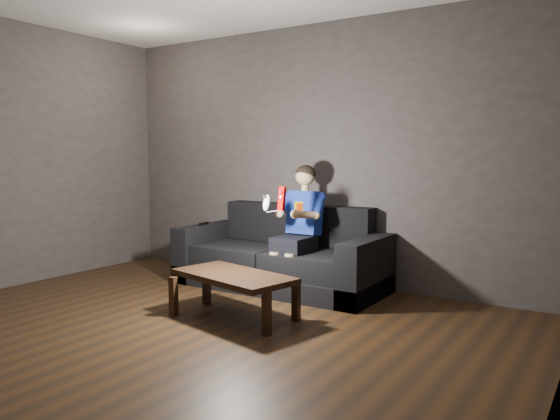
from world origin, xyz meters
The scene contains 9 objects.
floor centered at (0.00, 0.00, 0.00)m, with size 5.00×5.00×0.00m, color black.
back_wall centered at (0.00, 2.50, 1.35)m, with size 5.00×0.04×2.70m, color #3A3332.
right_wall centered at (2.50, 0.00, 1.35)m, with size 0.04×5.00×2.70m, color #3A3332.
sofa centered at (-0.16, 2.06, 0.27)m, with size 2.13×0.92×0.82m.
child centered at (0.08, 2.01, 0.72)m, with size 0.48×0.59×1.18m.
wii_remote_red centered at (0.17, 1.55, 0.95)m, with size 0.06×0.08×0.22m.
nunchuk_white centered at (0.00, 1.56, 0.91)m, with size 0.07×0.10×0.16m.
wii_remote_black centered at (-1.12, 1.98, 0.60)m, with size 0.06×0.15×0.03m.
coffee_table centered at (0.10, 0.93, 0.33)m, with size 1.13×0.73×0.38m.
Camera 1 is at (2.79, -2.56, 1.34)m, focal length 35.00 mm.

